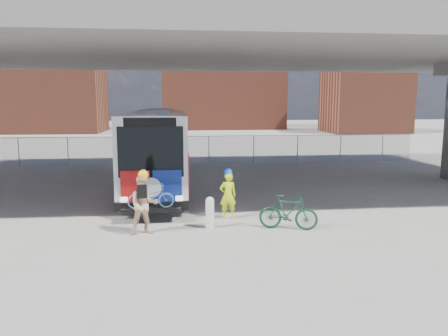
{
  "coord_description": "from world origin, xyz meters",
  "views": [
    {
      "loc": [
        -1.12,
        -16.53,
        4.03
      ],
      "look_at": [
        0.63,
        -0.58,
        1.6
      ],
      "focal_mm": 35.0,
      "sensor_mm": 36.0,
      "label": 1
    }
  ],
  "objects": [
    {
      "name": "bike_parked",
      "position": [
        2.39,
        -3.33,
        0.56
      ],
      "size": [
        1.94,
        1.08,
        1.12
      ],
      "primitive_type": "imported",
      "rotation": [
        0.0,
        0.0,
        1.26
      ],
      "color": "#154226",
      "rests_on": "ground"
    },
    {
      "name": "ground",
      "position": [
        0.0,
        0.0,
        0.0
      ],
      "size": [
        160.0,
        160.0,
        0.0
      ],
      "primitive_type": "plane",
      "color": "#9E9991",
      "rests_on": "ground"
    },
    {
      "name": "cyclist_tan",
      "position": [
        -2.13,
        -3.36,
        0.95
      ],
      "size": [
        1.03,
        0.89,
        2.01
      ],
      "rotation": [
        0.0,
        0.0,
        0.24
      ],
      "color": "#DDAF8D",
      "rests_on": "ground"
    },
    {
      "name": "bollard",
      "position": [
        -0.08,
        -2.95,
        0.56
      ],
      "size": [
        0.27,
        0.27,
        1.04
      ],
      "color": "silver",
      "rests_on": "ground"
    },
    {
      "name": "overpass",
      "position": [
        0.0,
        4.0,
        6.54
      ],
      "size": [
        40.0,
        16.0,
        7.95
      ],
      "color": "#605E59",
      "rests_on": "ground"
    },
    {
      "name": "brick_buildings",
      "position": [
        1.23,
        48.23,
        5.42
      ],
      "size": [
        54.0,
        22.0,
        12.0
      ],
      "color": "brown",
      "rests_on": "ground"
    },
    {
      "name": "smokestack",
      "position": [
        14.0,
        55.0,
        12.5
      ],
      "size": [
        2.2,
        2.2,
        25.0
      ],
      "primitive_type": "cylinder",
      "color": "brown",
      "rests_on": "ground"
    },
    {
      "name": "chainlink_fence",
      "position": [
        0.0,
        12.0,
        1.42
      ],
      "size": [
        30.0,
        0.06,
        30.0
      ],
      "color": "gray",
      "rests_on": "ground"
    },
    {
      "name": "bus",
      "position": [
        -2.0,
        4.55,
        2.11
      ],
      "size": [
        2.67,
        12.9,
        3.69
      ],
      "color": "silver",
      "rests_on": "ground"
    },
    {
      "name": "cyclist_hivis",
      "position": [
        0.64,
        -1.78,
        0.86
      ],
      "size": [
        0.64,
        0.47,
        1.78
      ],
      "rotation": [
        0.0,
        0.0,
        3.28
      ],
      "color": "#D7EE19",
      "rests_on": "ground"
    }
  ]
}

